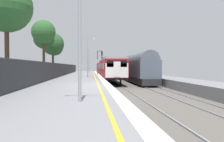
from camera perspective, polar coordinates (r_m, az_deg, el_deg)
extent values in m
cube|color=gray|center=(18.13, -10.31, -5.15)|extent=(6.40, 110.00, 1.00)
cube|color=silver|center=(18.07, -1.09, -3.55)|extent=(0.60, 110.00, 0.01)
cube|color=yellow|center=(18.03, -3.48, -3.56)|extent=(0.12, 110.00, 0.01)
cube|color=#56514C|center=(19.50, 16.28, -6.52)|extent=(11.00, 110.00, 0.20)
cube|color=slate|center=(20.92, 25.01, -4.40)|extent=(3.60, 110.00, 1.00)
cube|color=gray|center=(18.27, 2.00, -6.54)|extent=(0.07, 110.00, 0.08)
cube|color=gray|center=(18.51, 6.44, -6.45)|extent=(0.07, 110.00, 0.08)
cube|color=gray|center=(19.19, 14.00, -6.20)|extent=(0.07, 110.00, 0.08)
cube|color=gray|center=(19.71, 17.96, -6.03)|extent=(0.07, 110.00, 0.08)
cube|color=maroon|center=(36.09, -0.53, 0.80)|extent=(2.80, 19.54, 2.30)
cube|color=black|center=(36.12, -0.53, -1.22)|extent=(2.64, 18.94, 0.25)
cube|color=gray|center=(36.11, -0.53, 2.82)|extent=(2.68, 19.54, 0.24)
cube|color=black|center=(36.00, -2.77, 1.28)|extent=(0.02, 17.94, 0.84)
cube|color=red|center=(31.12, -2.37, 0.56)|extent=(0.03, 1.10, 1.90)
cube|color=red|center=(40.88, -3.09, 0.70)|extent=(0.03, 1.10, 1.90)
cylinder|color=black|center=(28.95, -0.88, -2.79)|extent=(0.12, 0.84, 0.84)
cylinder|color=black|center=(29.11, 2.19, -2.77)|extent=(0.12, 0.84, 0.84)
cylinder|color=black|center=(43.24, -2.36, -1.49)|extent=(0.12, 0.84, 0.84)
cylinder|color=black|center=(43.35, -0.30, -1.48)|extent=(0.12, 0.84, 0.84)
cube|color=maroon|center=(56.19, -2.26, 0.92)|extent=(2.80, 19.54, 2.30)
cube|color=black|center=(56.20, -2.26, -0.38)|extent=(2.64, 18.94, 0.25)
cube|color=gray|center=(56.19, -2.27, 2.21)|extent=(2.68, 19.54, 0.24)
cube|color=black|center=(56.13, -3.70, 1.22)|extent=(0.02, 17.94, 0.84)
cube|color=red|center=(51.24, -3.55, 0.79)|extent=(0.03, 1.10, 1.90)
cube|color=red|center=(61.01, -3.84, 0.84)|extent=(0.03, 1.10, 1.90)
cylinder|color=black|center=(49.03, -2.72, -1.18)|extent=(0.12, 0.84, 0.84)
cylinder|color=black|center=(49.12, -0.90, -1.18)|extent=(0.12, 0.84, 0.84)
cylinder|color=black|center=(63.34, -3.32, -0.66)|extent=(0.12, 0.84, 0.84)
cylinder|color=black|center=(63.42, -1.91, -0.65)|extent=(0.12, 0.84, 0.84)
cube|color=silver|center=(26.41, 1.25, 0.14)|extent=(2.70, 0.10, 1.70)
cube|color=black|center=(26.40, 1.25, 1.87)|extent=(2.40, 0.08, 0.80)
cube|color=silver|center=(26.27, 1.28, 0.46)|extent=(0.80, 0.24, 1.80)
cylinder|color=white|center=(26.29, -0.80, -1.50)|extent=(0.18, 0.06, 0.18)
cylinder|color=white|center=(26.50, 3.30, -1.48)|extent=(0.18, 0.06, 0.18)
cylinder|color=black|center=(26.16, 1.32, -2.06)|extent=(0.20, 0.35, 0.20)
cube|color=black|center=(56.20, -2.27, 2.47)|extent=(0.60, 0.90, 0.20)
cube|color=#232326|center=(33.03, 6.95, -2.09)|extent=(2.30, 13.70, 0.79)
cube|color=#4C5666|center=(32.98, 6.96, 0.55)|extent=(2.60, 12.90, 2.26)
cylinder|color=#515660|center=(32.99, 6.96, 2.51)|extent=(2.39, 12.50, 2.39)
cylinder|color=black|center=(28.15, 7.51, -2.91)|extent=(0.12, 0.84, 0.84)
cylinder|color=black|center=(28.53, 10.57, -2.86)|extent=(0.12, 0.84, 0.84)
cylinder|color=black|center=(37.65, 4.22, -1.88)|extent=(0.12, 0.84, 0.84)
cylinder|color=black|center=(37.94, 6.54, -1.86)|extent=(0.12, 0.84, 0.84)
cube|color=#232326|center=(47.29, 3.20, -1.11)|extent=(2.30, 13.70, 0.79)
cube|color=#4C5666|center=(47.25, 3.20, 0.73)|extent=(2.60, 12.90, 2.26)
cylinder|color=#515660|center=(47.26, 3.20, 2.10)|extent=(2.39, 12.50, 2.39)
cylinder|color=black|center=(42.39, 3.14, -1.54)|extent=(0.12, 0.84, 0.84)
cylinder|color=black|center=(42.64, 5.21, -1.53)|extent=(0.12, 0.84, 0.84)
cylinder|color=black|center=(51.99, 1.55, -1.05)|extent=(0.12, 0.84, 0.84)
cylinder|color=black|center=(52.20, 3.25, -1.04)|extent=(0.12, 0.84, 0.84)
cylinder|color=#47474C|center=(43.90, -3.68, 2.15)|extent=(0.18, 0.18, 4.52)
cube|color=#47474C|center=(44.01, -3.10, 5.09)|extent=(0.90, 0.12, 0.12)
cube|color=black|center=(44.00, -2.58, 4.38)|extent=(0.28, 0.20, 1.00)
cylinder|color=black|center=(43.90, -2.57, 4.80)|extent=(0.16, 0.04, 0.16)
cylinder|color=black|center=(43.88, -2.57, 4.39)|extent=(0.16, 0.04, 0.16)
cylinder|color=#19D83F|center=(43.86, -2.57, 3.97)|extent=(0.16, 0.04, 0.16)
cube|color=black|center=(43.96, -2.58, 3.40)|extent=(0.32, 0.16, 0.24)
cylinder|color=#59595B|center=(41.08, -3.71, 0.68)|extent=(0.08, 0.08, 2.31)
cylinder|color=black|center=(41.08, -3.71, 2.36)|extent=(0.59, 0.02, 0.59)
cylinder|color=silver|center=(41.07, -3.71, 2.36)|extent=(0.56, 0.02, 0.56)
cube|color=black|center=(41.06, -3.71, 2.36)|extent=(0.24, 0.01, 0.18)
cylinder|color=#93999E|center=(9.57, -8.20, 9.51)|extent=(0.14, 0.14, 5.75)
cylinder|color=#93999E|center=(31.10, -6.23, 3.49)|extent=(0.14, 0.14, 5.52)
cube|color=#93999E|center=(31.32, -5.41, 8.36)|extent=(0.90, 0.08, 0.08)
cylinder|color=silver|center=(31.31, -4.57, 8.22)|extent=(0.20, 0.20, 0.18)
cube|color=#93999E|center=(31.33, -7.07, 8.36)|extent=(0.90, 0.08, 0.08)
cylinder|color=silver|center=(31.34, -7.90, 8.21)|extent=(0.20, 0.20, 0.18)
cylinder|color=#93999E|center=(52.70, -5.88, 2.52)|extent=(0.14, 0.14, 5.51)
cube|color=#93999E|center=(52.83, -5.39, 5.40)|extent=(0.90, 0.08, 0.08)
cylinder|color=silver|center=(52.83, -4.90, 5.31)|extent=(0.20, 0.20, 0.18)
cube|color=#93999E|center=(52.84, -6.37, 5.40)|extent=(0.90, 0.08, 0.08)
cylinder|color=silver|center=(52.84, -6.86, 5.31)|extent=(0.20, 0.20, 0.18)
cube|color=#282B2D|center=(18.52, -19.45, -0.55)|extent=(0.03, 99.00, 1.91)
cube|color=#38383D|center=(18.52, -19.47, 2.40)|extent=(0.06, 99.00, 0.06)
cylinder|color=#38383D|center=(18.52, -19.45, -0.55)|extent=(0.07, 0.07, 1.91)
cylinder|color=#38383D|center=(29.99, -14.01, 0.10)|extent=(0.07, 0.07, 1.91)
cylinder|color=#38383D|center=(41.58, -11.59, 0.39)|extent=(0.07, 0.07, 1.91)
cylinder|color=#38383D|center=(53.21, -10.23, 0.55)|extent=(0.07, 0.07, 1.91)
cylinder|color=#38383D|center=(64.86, -9.35, 0.66)|extent=(0.07, 0.07, 1.91)
cylinder|color=#473323|center=(31.25, -16.94, 3.15)|extent=(0.32, 0.32, 5.21)
sphere|color=#285628|center=(31.57, -16.97, 9.47)|extent=(3.16, 3.16, 3.16)
sphere|color=#285628|center=(31.34, -17.06, 8.80)|extent=(1.84, 1.84, 1.84)
cylinder|color=#473323|center=(21.39, -25.10, 4.32)|extent=(0.38, 0.38, 5.42)
sphere|color=#285628|center=(21.97, -25.19, 14.57)|extent=(4.39, 4.39, 4.39)
sphere|color=#285628|center=(21.21, -24.95, 13.54)|extent=(2.52, 2.52, 2.52)
cylinder|color=#473323|center=(35.76, -16.85, 2.63)|extent=(0.31, 0.31, 4.89)
sphere|color=#234C23|center=(36.00, -16.88, 7.90)|extent=(3.15, 3.15, 3.15)
sphere|color=#234C23|center=(35.85, -17.15, 7.30)|extent=(2.23, 2.23, 2.23)
cylinder|color=#473323|center=(42.01, -14.75, 2.12)|extent=(0.38, 0.38, 4.45)
sphere|color=#234C23|center=(42.20, -14.78, 6.64)|extent=(4.01, 4.01, 4.01)
sphere|color=#234C23|center=(42.21, -14.38, 5.96)|extent=(3.16, 3.16, 3.16)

